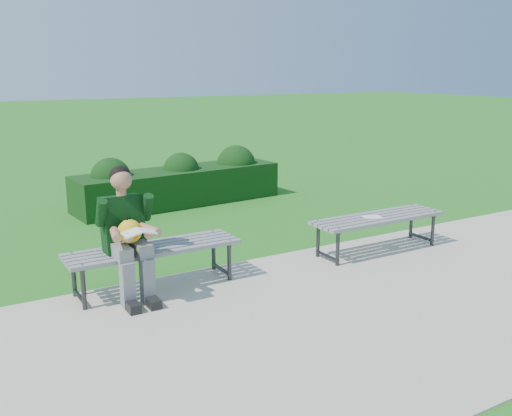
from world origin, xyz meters
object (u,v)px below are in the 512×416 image
at_px(hedge, 181,181).
at_px(paper_sheet, 372,217).
at_px(seated_boy, 127,230).
at_px(bench_right, 378,220).
at_px(bench_left, 154,252).

relative_size(hedge, paper_sheet, 13.88).
bearing_deg(paper_sheet, seated_boy, 177.41).
height_order(bench_right, seated_boy, seated_boy).
distance_m(hedge, seated_boy, 4.21).
relative_size(bench_right, seated_boy, 1.37).
bearing_deg(hedge, paper_sheet, -75.98).
bearing_deg(bench_right, hedge, 105.45).
distance_m(bench_right, seated_boy, 3.18).
xyz_separation_m(hedge, seated_boy, (-2.12, -3.62, 0.33)).
bearing_deg(paper_sheet, hedge, 104.02).
relative_size(bench_left, seated_boy, 1.37).
relative_size(bench_right, paper_sheet, 6.89).
distance_m(bench_left, bench_right, 2.87).
xyz_separation_m(seated_boy, paper_sheet, (3.06, -0.14, -0.24)).
bearing_deg(paper_sheet, bench_right, 0.00).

